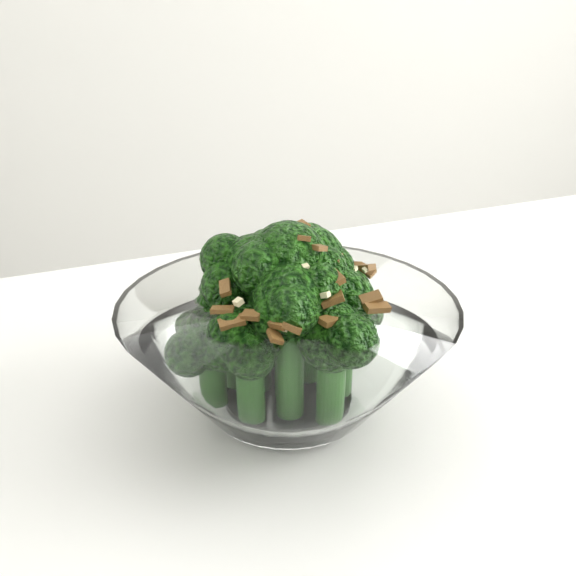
{
  "coord_description": "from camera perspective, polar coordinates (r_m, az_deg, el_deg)",
  "views": [
    {
      "loc": [
        -0.09,
        -0.47,
        1.04
      ],
      "look_at": [
        -0.07,
        -0.06,
        0.85
      ],
      "focal_mm": 40.0,
      "sensor_mm": 36.0,
      "label": 1
    }
  ],
  "objects": [
    {
      "name": "table",
      "position": [
        0.58,
        14.63,
        -14.74
      ],
      "size": [
        1.4,
        1.17,
        0.75
      ],
      "color": "white",
      "rests_on": "ground"
    },
    {
      "name": "broccoli_dish",
      "position": [
        0.47,
        -0.14,
        -4.78
      ],
      "size": [
        0.24,
        0.24,
        0.15
      ],
      "color": "white",
      "rests_on": "table"
    }
  ]
}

